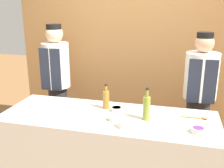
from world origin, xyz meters
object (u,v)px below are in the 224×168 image
Objects in this scene: cutting_board at (76,112)px; chef_left at (57,84)px; bottle_oil at (146,108)px; chef_right at (199,99)px; sauce_bowl_brown at (114,118)px; bottle_vinegar at (106,99)px; sauce_bowl_purple at (198,130)px; sauce_bowl_red at (116,109)px; sauce_bowl_orange at (125,124)px; wooden_spoon at (199,118)px.

cutting_board is 0.18× the size of chef_left.
chef_right reaches higher than bottle_oil.
sauce_bowl_brown is 0.36× the size of cutting_board.
bottle_vinegar is 1.11m from chef_right.
sauce_bowl_brown is 0.97× the size of sauce_bowl_purple.
cutting_board is (-0.38, -0.15, -0.01)m from sauce_bowl_red.
cutting_board is (-0.54, 0.18, -0.02)m from sauce_bowl_orange.
bottle_oil is (0.32, -0.14, 0.10)m from sauce_bowl_red.
sauce_bowl_purple is 1.17m from cutting_board.
cutting_board is at bearing 170.14° from sauce_bowl_brown.
sauce_bowl_purple reaches higher than wooden_spoon.
sauce_bowl_brown is at bearing -39.68° from chef_left.
cutting_board is 0.34m from bottle_vinegar.
chef_right is at bearing 86.44° from wooden_spoon.
sauce_bowl_brown is 1.27m from chef_left.
wooden_spoon is (0.48, 0.15, -0.11)m from bottle_oil.
wooden_spoon is at bearing -1.97° from bottle_vinegar.
bottle_oil is (0.70, 0.01, 0.11)m from cutting_board.
sauce_bowl_red is 0.44× the size of bottle_vinegar.
sauce_bowl_orange is at bearing -129.21° from bottle_oil.
bottle_oil reaches higher than sauce_bowl_orange.
bottle_oil is at bearing 1.12° from cutting_board.
chef_right is at bearing 54.43° from bottle_oil.
sauce_bowl_orange is 0.43× the size of bottle_oil.
bottle_vinegar is 0.48m from bottle_oil.
chef_right is at bearing 34.95° from sauce_bowl_red.
chef_left is at bearing 152.99° from sauce_bowl_purple.
wooden_spoon is 0.15× the size of chef_left.
sauce_bowl_purple is at bearing -18.62° from bottle_oil.
sauce_bowl_brown is 1.14m from chef_right.
sauce_bowl_brown is at bearing 138.36° from sauce_bowl_orange.
bottle_oil is at bearing -29.80° from chef_left.
chef_left is (-0.98, 0.81, 0.02)m from sauce_bowl_brown.
chef_right is (0.04, 0.58, -0.01)m from wooden_spoon.
sauce_bowl_brown is at bearing -59.69° from bottle_vinegar.
chef_left is 1.79m from chef_right.
chef_left is (-0.56, 0.74, 0.04)m from cutting_board.
sauce_bowl_orange is 0.43× the size of cutting_board.
sauce_bowl_orange reaches higher than sauce_bowl_red.
sauce_bowl_purple is 1.94m from chef_left.
sauce_bowl_red reaches higher than cutting_board.
bottle_vinegar is at bearing 157.90° from bottle_oil.
sauce_bowl_red is 0.84m from sauce_bowl_purple.
sauce_bowl_brown is 0.42m from cutting_board.
sauce_bowl_red is 0.23m from sauce_bowl_brown.
bottle_vinegar is (-0.16, 0.27, 0.08)m from sauce_bowl_brown.
chef_right is (0.81, 0.81, -0.02)m from sauce_bowl_brown.
bottle_oil is 0.90m from chef_right.
bottle_vinegar is 0.93m from wooden_spoon.
sauce_bowl_orange is at bearing -39.91° from chef_left.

